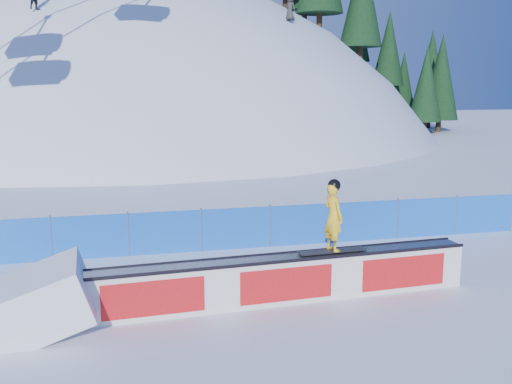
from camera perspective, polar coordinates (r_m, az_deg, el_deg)
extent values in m
plane|color=white|center=(11.96, -7.32, -12.26)|extent=(160.00, 160.00, 0.00)
sphere|color=silver|center=(57.62, -11.31, -12.58)|extent=(64.00, 64.00, 64.00)
cylinder|color=#311E13|center=(53.30, 5.22, 17.03)|extent=(0.50, 0.50, 1.40)
cylinder|color=#311E13|center=(58.88, 3.29, 16.43)|extent=(0.50, 0.50, 1.40)
cylinder|color=#311E13|center=(59.70, 5.00, 15.17)|extent=(0.50, 0.50, 1.40)
cylinder|color=#311E13|center=(55.50, 7.30, 15.19)|extent=(0.50, 0.50, 1.40)
cylinder|color=#311E13|center=(52.75, 13.35, 10.72)|extent=(0.50, 0.50, 1.40)
cone|color=black|center=(53.01, 13.59, 16.13)|extent=(3.87, 3.87, 8.80)
cylinder|color=#311E13|center=(58.69, 9.84, 12.08)|extent=(0.50, 0.50, 1.40)
cone|color=black|center=(58.95, 9.98, 16.29)|extent=(3.29, 3.29, 7.47)
cylinder|color=#311E13|center=(56.38, 12.39, 10.58)|extent=(0.50, 0.50, 1.40)
cone|color=black|center=(56.60, 12.60, 15.59)|extent=(3.82, 3.82, 8.69)
cylinder|color=#311E13|center=(54.60, 17.30, 6.05)|extent=(0.50, 0.50, 1.40)
cone|color=black|center=(54.45, 17.54, 10.22)|extent=(2.97, 2.97, 6.75)
cylinder|color=#311E13|center=(57.25, 17.60, 6.24)|extent=(0.50, 0.50, 1.40)
cone|color=black|center=(57.11, 17.85, 10.65)|extent=(3.36, 3.36, 7.64)
cylinder|color=#311E13|center=(61.58, 15.28, 6.65)|extent=(0.50, 0.50, 1.40)
cone|color=black|center=(61.45, 15.53, 11.48)|extent=(4.05, 4.05, 9.20)
cylinder|color=#311E13|center=(60.82, 18.64, 6.42)|extent=(0.50, 0.50, 1.40)
cone|color=black|center=(60.69, 18.87, 10.05)|extent=(2.87, 2.87, 6.52)
cube|color=blue|center=(16.02, -9.04, -4.04)|extent=(22.00, 0.03, 1.20)
cylinder|color=#3F4E71|center=(16.10, -19.78, -4.30)|extent=(0.05, 0.05, 1.30)
cylinder|color=#3F4E71|center=(15.98, -12.63, -4.03)|extent=(0.05, 0.05, 1.30)
cylinder|color=#3F4E71|center=(16.11, -5.49, -3.69)|extent=(0.05, 0.05, 1.30)
cylinder|color=#3F4E71|center=(16.48, 1.43, -3.31)|extent=(0.05, 0.05, 1.30)
cylinder|color=#3F4E71|center=(17.08, 7.95, -2.91)|extent=(0.05, 0.05, 1.30)
cylinder|color=#3F4E71|center=(17.88, 13.95, -2.50)|extent=(0.05, 0.05, 1.30)
cylinder|color=#3F4E71|center=(18.86, 19.37, -2.11)|extent=(0.05, 0.05, 1.30)
cylinder|color=#3F4E71|center=(20.00, 24.22, -1.75)|extent=(0.05, 0.05, 1.30)
cube|color=silver|center=(12.47, 2.66, -8.81)|extent=(8.62, 1.03, 0.97)
cube|color=gray|center=(12.31, 2.68, -6.59)|extent=(8.53, 1.05, 0.04)
cube|color=black|center=(12.05, 3.13, -6.93)|extent=(8.59, 0.53, 0.06)
cube|color=black|center=(12.57, 2.26, -6.18)|extent=(8.59, 0.53, 0.06)
cube|color=red|center=(12.23, 3.10, -9.23)|extent=(8.16, 0.49, 0.73)
cube|color=red|center=(12.72, 2.25, -8.41)|extent=(8.16, 0.49, 0.73)
cube|color=black|center=(12.71, 7.65, -5.85)|extent=(1.56, 0.37, 0.03)
imported|color=yellow|center=(12.51, 7.74, -2.49)|extent=(0.50, 0.63, 1.50)
sphere|color=black|center=(12.37, 7.82, 0.66)|extent=(0.28, 0.28, 0.28)
imported|color=#2B2B2B|center=(41.30, 3.45, 17.88)|extent=(0.86, 0.96, 1.65)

